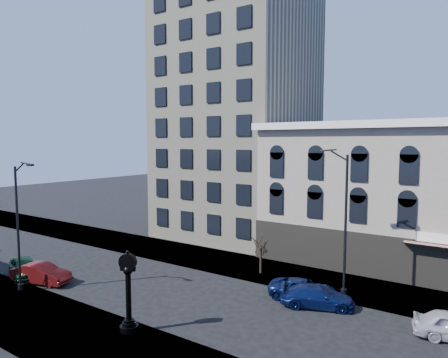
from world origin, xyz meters
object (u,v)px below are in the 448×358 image
Objects in this scene: street_clock at (128,294)px; car_near_a at (24,268)px; street_lamp_near at (22,192)px; car_near_b at (41,273)px.

car_near_a is at bearing 149.94° from street_clock.
street_lamp_near reaches higher than car_near_a.
car_near_a is (-13.96, 1.80, -1.42)m from street_clock.
street_clock is 0.49× the size of street_lamp_near.
street_clock is 11.84m from car_near_b.
car_near_b is (-1.00, 1.80, -6.52)m from street_lamp_near.
street_clock reaches higher than car_near_a.
car_near_a is (-3.35, 1.79, -6.49)m from street_lamp_near.
car_near_a reaches higher than car_near_b.
street_clock is at bearing -76.72° from car_near_a.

